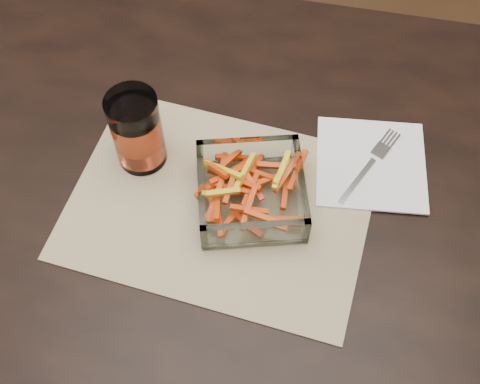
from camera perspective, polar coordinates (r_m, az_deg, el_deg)
name	(u,v)px	position (r m, az deg, el deg)	size (l,w,h in m)	color
dining_table	(257,223)	(1.01, 1.67, -2.94)	(1.60, 0.90, 0.75)	black
placemat	(220,204)	(0.92, -1.93, -1.15)	(0.45, 0.33, 0.00)	tan
glass_bowl	(251,193)	(0.90, 1.06, -0.11)	(0.19, 0.19, 0.06)	white
tumbler	(137,132)	(0.93, -9.70, 5.59)	(0.08, 0.08, 0.14)	white
napkin	(371,164)	(0.98, 12.31, 2.64)	(0.17, 0.17, 0.00)	white
fork	(371,163)	(0.97, 12.28, 2.66)	(0.09, 0.16, 0.00)	silver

